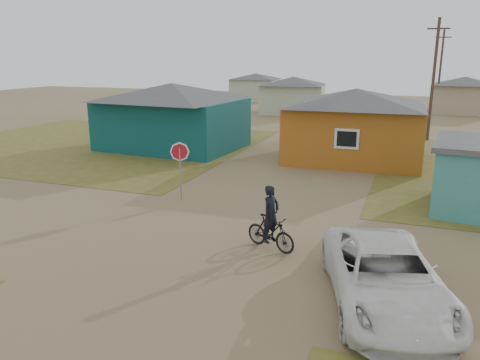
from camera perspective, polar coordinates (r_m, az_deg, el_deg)
name	(u,v)px	position (r m, az deg, el deg)	size (l,w,h in m)	color
ground	(210,245)	(14.47, -3.63, -7.92)	(120.00, 120.00, 0.00)	olive
grass_nw	(96,143)	(32.31, -17.17, 4.28)	(20.00, 18.00, 0.00)	olive
house_teal	(172,115)	(29.44, -8.24, 7.84)	(8.93, 7.08, 4.00)	#0B3D3F
house_yellow	(355,124)	(26.57, 13.82, 6.70)	(7.72, 6.76, 3.90)	#A75C19
house_pale_west	(293,94)	(47.71, 6.48, 10.33)	(7.04, 6.15, 3.60)	#AFBAA0
house_beige_east	(464,94)	(52.49, 25.61, 9.40)	(6.95, 6.05, 3.60)	tan
house_pale_north	(255,86)	(61.46, 1.87, 11.33)	(6.28, 5.81, 3.40)	#AFBAA0
utility_pole_near	(433,79)	(34.21, 22.51, 11.36)	(1.40, 0.20, 8.00)	#49382C
utility_pole_far	(440,71)	(50.22, 23.20, 12.08)	(1.40, 0.20, 8.00)	#49382C
stop_sign	(180,157)	(18.53, -7.34, 2.74)	(0.77, 0.06, 2.35)	gray
cyclist	(271,226)	(13.93, 3.76, -5.67)	(1.80, 1.10, 1.97)	black
vehicle	(385,277)	(11.39, 17.29, -11.19)	(2.41, 5.22, 1.45)	white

